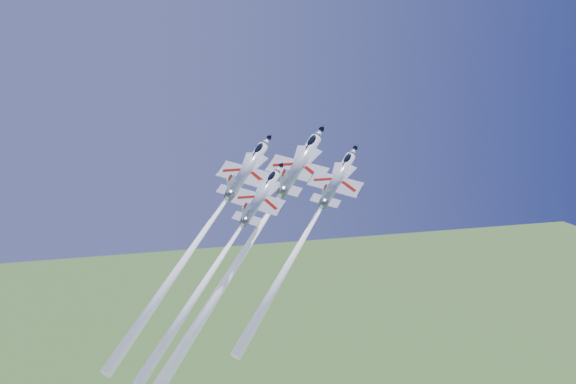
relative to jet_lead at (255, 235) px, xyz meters
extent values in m
cylinder|color=white|center=(10.63, 9.48, 10.29)|extent=(6.93, 9.84, 12.45)
cone|color=white|center=(15.52, 13.83, 15.03)|extent=(3.64, 3.91, 3.61)
cone|color=black|center=(16.66, 14.85, 16.13)|extent=(1.84, 1.97, 1.81)
cone|color=slate|center=(6.13, 5.46, 5.92)|extent=(3.28, 3.24, 2.61)
ellipsoid|color=black|center=(13.57, 11.88, 13.99)|extent=(3.25, 3.18, 2.99)
cube|color=black|center=(12.45, 10.81, 13.22)|extent=(1.01, 0.99, 1.04)
cube|color=white|center=(9.89, 8.90, 9.27)|extent=(10.91, 9.69, 4.48)
cube|color=white|center=(11.23, 11.94, 11.88)|extent=(3.33, 2.99, 2.47)
cube|color=white|center=(13.34, 10.08, 11.41)|extent=(3.33, 2.99, 2.47)
cube|color=white|center=(6.81, 6.11, 6.47)|extent=(5.89, 5.24, 2.36)
cube|color=white|center=(6.47, 5.29, 8.16)|extent=(2.78, 3.39, 4.33)
cube|color=#B81409|center=(6.22, 4.66, 9.58)|extent=(1.16, 1.20, 1.33)
cube|color=black|center=(10.94, 10.04, 9.46)|extent=(7.38, 6.61, 6.88)
sphere|color=white|center=(5.96, 5.31, 5.76)|extent=(1.27, 1.33, 1.19)
cone|color=white|center=(-6.40, -5.70, -6.21)|extent=(14.93, 24.43, 34.32)
cylinder|color=white|center=(0.60, 8.32, 9.88)|extent=(6.11, 8.68, 10.98)
cone|color=white|center=(4.91, 12.16, 14.05)|extent=(3.21, 3.44, 3.18)
cone|color=black|center=(5.91, 13.05, 15.02)|extent=(1.62, 1.73, 1.60)
cone|color=slate|center=(-3.37, 4.78, 6.03)|extent=(2.89, 2.86, 2.30)
ellipsoid|color=black|center=(3.18, 10.43, 13.14)|extent=(2.86, 2.80, 2.64)
cube|color=black|center=(2.20, 9.49, 12.46)|extent=(0.89, 0.87, 0.91)
cube|color=white|center=(-0.05, 7.81, 8.98)|extent=(9.62, 8.54, 3.95)
cube|color=white|center=(1.13, 10.49, 11.28)|extent=(2.93, 2.63, 2.17)
cube|color=white|center=(2.98, 8.85, 10.87)|extent=(2.93, 2.63, 2.17)
cube|color=white|center=(-2.77, 5.35, 6.51)|extent=(5.19, 4.62, 2.08)
cube|color=white|center=(-3.07, 4.63, 8.00)|extent=(2.45, 2.99, 3.82)
cube|color=#B81409|center=(-3.29, 4.07, 9.25)|extent=(1.02, 1.06, 1.17)
cube|color=black|center=(0.87, 8.81, 9.15)|extent=(6.51, 5.83, 6.06)
sphere|color=white|center=(-3.52, 4.65, 5.88)|extent=(1.12, 1.18, 1.05)
cone|color=white|center=(-14.08, -4.76, -4.34)|extent=(12.83, 20.94, 29.36)
cylinder|color=white|center=(15.19, 1.66, 8.67)|extent=(5.74, 8.16, 10.32)
cone|color=white|center=(19.24, 5.27, 12.60)|extent=(3.02, 3.24, 2.99)
cone|color=black|center=(20.18, 6.11, 13.51)|extent=(1.52, 1.63, 1.50)
cone|color=slate|center=(11.46, -1.67, 5.05)|extent=(2.72, 2.69, 2.17)
ellipsoid|color=black|center=(17.62, 3.65, 11.74)|extent=(2.69, 2.64, 2.48)
cube|color=black|center=(16.70, 2.76, 11.10)|extent=(0.84, 0.82, 0.86)
cube|color=white|center=(14.58, 1.18, 7.82)|extent=(9.04, 8.04, 3.71)
cube|color=white|center=(15.69, 3.70, 9.99)|extent=(2.76, 2.48, 2.04)
cube|color=white|center=(17.43, 2.16, 9.60)|extent=(2.76, 2.48, 2.04)
cube|color=white|center=(12.02, -1.14, 5.50)|extent=(4.88, 4.34, 1.96)
cube|color=white|center=(11.74, -1.81, 6.90)|extent=(2.30, 2.81, 3.59)
cube|color=#B81409|center=(11.53, -2.34, 8.08)|extent=(0.96, 1.00, 1.10)
cube|color=black|center=(15.45, 2.12, 7.99)|extent=(6.12, 5.48, 5.70)
sphere|color=white|center=(11.31, -1.80, 4.91)|extent=(1.05, 1.11, 0.99)
cone|color=white|center=(2.35, -9.79, -3.77)|extent=(11.13, 18.00, 25.10)
cylinder|color=white|center=(1.15, -0.09, 6.65)|extent=(5.41, 7.69, 9.73)
cone|color=white|center=(4.96, 3.31, 10.35)|extent=(2.85, 3.05, 2.82)
cone|color=black|center=(5.85, 4.10, 11.21)|extent=(1.44, 1.54, 1.41)
cone|color=slate|center=(-2.37, -3.22, 3.24)|extent=(2.56, 2.53, 2.04)
ellipsoid|color=black|center=(3.44, 1.79, 9.54)|extent=(2.54, 2.48, 2.34)
cube|color=black|center=(2.56, 0.95, 8.94)|extent=(0.79, 0.77, 0.81)
cube|color=white|center=(0.57, -0.54, 5.85)|extent=(8.52, 7.57, 3.50)
cube|color=white|center=(1.61, 1.83, 7.89)|extent=(2.60, 2.33, 1.93)
cube|color=white|center=(3.26, 0.38, 7.53)|extent=(2.60, 2.33, 1.93)
cube|color=white|center=(-1.84, -2.72, 3.66)|extent=(4.60, 4.09, 1.84)
cube|color=white|center=(-2.11, -3.36, 4.98)|extent=(2.17, 2.65, 3.39)
cube|color=#B81409|center=(-2.30, -3.85, 6.09)|extent=(0.91, 0.94, 1.04)
cube|color=black|center=(1.39, 0.35, 6.00)|extent=(5.77, 5.17, 5.37)
sphere|color=white|center=(-2.51, -3.34, 3.11)|extent=(0.99, 1.04, 0.93)
cone|color=white|center=(-11.43, -11.29, -5.53)|extent=(10.95, 17.79, 24.88)
camera|label=1|loc=(-21.42, -101.40, 28.84)|focal=40.00mm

